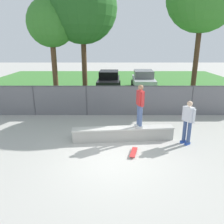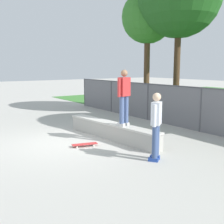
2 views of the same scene
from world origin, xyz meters
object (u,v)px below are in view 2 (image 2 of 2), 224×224
object	(u,v)px
tree_near_left	(148,18)
bystander	(156,124)
skateboard	(85,144)
skateboarder	(124,95)
concrete_ledge	(111,131)

from	to	relation	value
tree_near_left	bystander	size ratio (longest dim) A/B	3.58
skateboard	bystander	distance (m)	2.59
skateboarder	bystander	xyz separation A→B (m)	(1.90, -0.38, -0.57)
concrete_ledge	skateboard	world-z (taller)	concrete_ledge
skateboard	bystander	xyz separation A→B (m)	(2.24, 0.90, 0.94)
skateboarder	tree_near_left	size ratio (longest dim) A/B	0.28
tree_near_left	bystander	bearing A→B (deg)	-39.96
concrete_ledge	bystander	bearing A→B (deg)	-7.83
concrete_ledge	skateboard	distance (m)	1.32
skateboard	bystander	size ratio (longest dim) A/B	0.45
tree_near_left	bystander	xyz separation A→B (m)	(6.62, -5.55, -4.05)
tree_near_left	bystander	world-z (taller)	tree_near_left
skateboard	tree_near_left	bearing A→B (deg)	124.19
concrete_ledge	tree_near_left	xyz separation A→B (m)	(-4.05, 5.19, 4.77)
skateboard	bystander	bearing A→B (deg)	21.92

